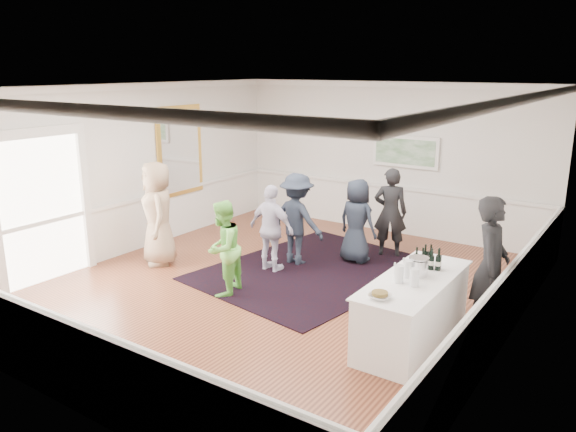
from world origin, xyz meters
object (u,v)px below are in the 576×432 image
Objects in this scene: guest_dark_b at (390,212)px; ice_bucket at (419,267)px; guest_navy at (357,221)px; nut_bowl at (380,295)px; guest_dark_a at (297,219)px; serving_table at (413,310)px; guest_lilac at (272,229)px; guest_tan at (158,213)px; guest_green at (223,248)px; bartender at (491,267)px.

ice_bucket is (1.69, -2.90, 0.14)m from guest_dark_b.
guest_navy is 5.85× the size of nut_bowl.
guest_dark_a reaches higher than nut_bowl.
serving_table is at bearing 97.23° from guest_dark_b.
serving_table is at bearing 162.22° from guest_lilac.
guest_tan is 1.96m from guest_green.
guest_lilac is at bearing 60.06° from guest_tan.
serving_table is 8.17× the size of nut_bowl.
serving_table is 0.56m from ice_bucket.
serving_table is at bearing 33.40° from guest_tan.
guest_green is 1.85m from guest_dark_a.
guest_dark_b reaches higher than serving_table.
serving_table is 3.15m from guest_navy.
serving_table is 1.43× the size of guest_green.
guest_green is at bearing 95.66° from bartender.
bartender is 1.80m from nut_bowl.
guest_green is 3.09m from ice_bucket.
serving_table is 3.09m from guest_green.
guest_tan is 1.21× the size of guest_navy.
bartender is at bearing 41.52° from guest_tan.
guest_lilac is 1.61m from guest_navy.
guest_lilac is (-3.79, 0.34, -0.18)m from bartender.
guest_dark_a is 1.81m from guest_dark_b.
guest_dark_a reaches higher than serving_table.
guest_navy reaches higher than ice_bucket.
bartender is 5.73m from guest_tan.
guest_navy is at bearing 146.17° from guest_green.
guest_tan is 7.23× the size of ice_bucket.
guest_dark_b is at bearing -109.62° from guest_navy.
bartender reaches higher than nut_bowl.
guest_dark_b is (1.38, 3.19, 0.09)m from guest_green.
serving_table is 1.18m from bartender.
guest_tan is 4.99m from nut_bowl.
bartender is 3.75m from guest_dark_a.
guest_dark_a is at bearing -102.58° from guest_lilac.
ice_bucket is at bearing 122.80° from bartender.
guest_dark_b is at bearing 76.53° from guest_tan.
serving_table is 5.00m from guest_tan.
bartender is 1.23× the size of guest_lilac.
serving_table is at bearing 128.21° from bartender.
guest_dark_b reaches higher than ice_bucket.
guest_dark_a reaches higher than guest_navy.
guest_navy is at bearing 132.40° from ice_bucket.
nut_bowl is (4.87, -1.10, -0.03)m from guest_tan.
bartender is 1.12× the size of guest_dark_b.
serving_table is 1.28× the size of guest_dark_b.
guest_green is at bearing 167.47° from nut_bowl.
guest_tan is at bearing 44.80° from guest_navy.
nut_bowl is (2.95, -1.94, 0.14)m from guest_lilac.
bartender is at bearing 115.09° from guest_dark_b.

